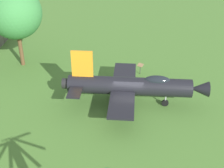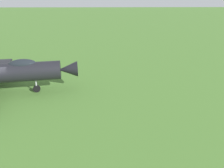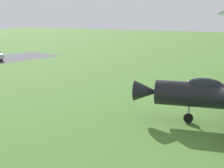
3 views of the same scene
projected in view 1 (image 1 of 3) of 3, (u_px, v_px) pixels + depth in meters
ground_plane at (129, 104)px, 27.80m from camera, size 200.00×200.00×0.00m
display_jet at (134, 86)px, 26.83m from camera, size 9.39×12.45×4.97m
shade_tree at (15, 13)px, 31.70m from camera, size 5.55×5.34×8.44m
info_plaque at (140, 66)px, 32.29m from camera, size 0.59×0.71×1.14m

